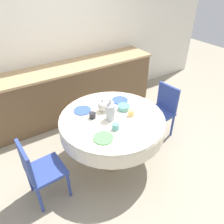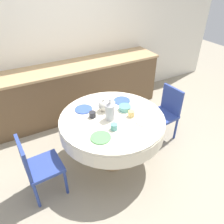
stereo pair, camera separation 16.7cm
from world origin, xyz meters
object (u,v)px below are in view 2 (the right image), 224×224
(coffee_carafe, at_px, (110,111))
(chair_right, at_px, (37,165))
(teapot, at_px, (104,106))
(chair_left, at_px, (165,111))

(coffee_carafe, bearing_deg, chair_right, -177.60)
(chair_right, bearing_deg, teapot, 100.35)
(chair_left, height_order, teapot, teapot)
(coffee_carafe, height_order, teapot, coffee_carafe)
(chair_left, distance_m, coffee_carafe, 1.13)
(chair_right, xyz_separation_m, teapot, (0.99, 0.24, 0.37))
(teapot, bearing_deg, coffee_carafe, -93.81)
(coffee_carafe, xyz_separation_m, teapot, (0.01, 0.20, -0.04))
(chair_left, bearing_deg, teapot, 79.82)
(chair_right, distance_m, teapot, 1.08)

